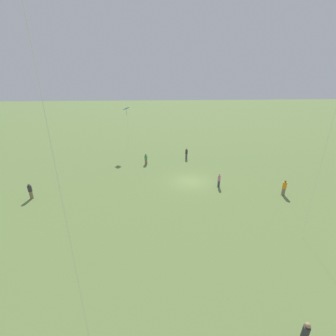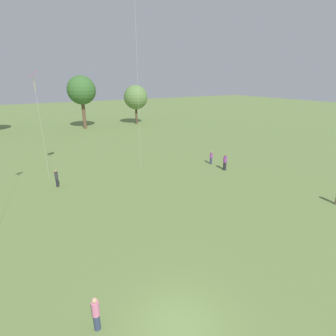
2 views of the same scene
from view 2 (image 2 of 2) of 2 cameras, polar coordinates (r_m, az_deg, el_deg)
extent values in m
plane|color=olive|center=(13.49, 2.62, -31.27)|extent=(240.00, 240.00, 0.00)
cylinder|color=brown|center=(59.28, -17.81, 10.92)|extent=(0.70, 0.70, 5.79)
sphere|color=#38662D|center=(58.85, -18.33, 15.79)|extent=(5.79, 5.79, 5.79)
cylinder|color=brown|center=(63.17, -6.90, 11.35)|extent=(0.50, 0.50, 4.08)
sphere|color=#5B7F42|center=(62.76, -7.05, 15.04)|extent=(5.45, 5.45, 5.45)
cylinder|color=#333D5B|center=(33.62, 9.33, 1.53)|extent=(0.41, 0.41, 0.79)
cylinder|color=purple|center=(33.42, 9.39, 2.68)|extent=(0.48, 0.48, 0.62)
sphere|color=#A87A56|center=(33.30, 9.43, 3.39)|extent=(0.24, 0.24, 0.24)
cylinder|color=#333D5B|center=(13.48, -15.21, -29.58)|extent=(0.37, 0.37, 0.79)
cylinder|color=pink|center=(12.95, -15.52, -27.43)|extent=(0.44, 0.44, 0.67)
sphere|color=tan|center=(12.63, -15.72, -25.99)|extent=(0.24, 0.24, 0.24)
cylinder|color=#232328|center=(31.71, 12.24, 0.41)|extent=(0.49, 0.49, 0.95)
cylinder|color=purple|center=(31.46, 12.34, 1.83)|extent=(0.58, 0.58, 0.69)
sphere|color=brown|center=(31.33, 12.40, 2.65)|extent=(0.24, 0.24, 0.24)
cylinder|color=#232328|center=(28.49, -22.95, -2.98)|extent=(0.39, 0.39, 0.85)
cylinder|color=#333338|center=(28.23, -23.15, -1.51)|extent=(0.45, 0.45, 0.71)
sphere|color=#A87A56|center=(28.07, -23.28, -0.60)|extent=(0.24, 0.24, 0.24)
cube|color=#E54C99|center=(30.14, -27.36, 17.69)|extent=(0.96, 1.15, 0.67)
cylinder|color=yellow|center=(30.14, -27.08, 15.89)|extent=(0.04, 0.04, 1.27)
cylinder|color=silver|center=(30.56, -25.84, 7.71)|extent=(0.01, 0.01, 10.71)
cylinder|color=silver|center=(29.85, -6.57, 17.02)|extent=(0.01, 0.01, 18.75)
camera|label=1|loc=(34.38, -15.16, 21.46)|focal=24.00mm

